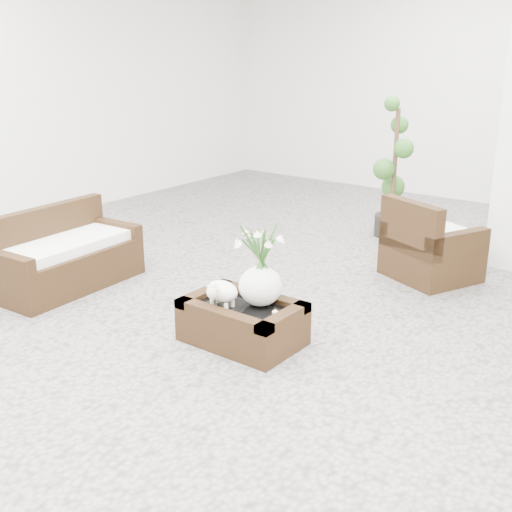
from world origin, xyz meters
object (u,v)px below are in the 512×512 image
Objects in this scene: armchair at (433,238)px; loveseat at (66,249)px; coffee_table at (243,324)px; topiary at (394,169)px.

armchair reaches higher than loveseat.
coffee_table is 0.54× the size of topiary.
armchair is at bearing -48.67° from topiary.
coffee_table is at bearing 99.51° from armchair.
armchair is 0.50× the size of topiary.
loveseat is (-2.72, -2.39, -0.03)m from armchair.
topiary is at bearing -29.75° from loveseat.
topiary reaches higher than armchair.
coffee_table is 3.54m from topiary.
coffee_table is 1.09× the size of armchair.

